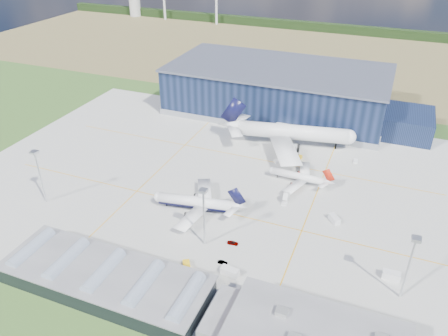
# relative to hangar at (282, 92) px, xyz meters

# --- Properties ---
(ground) EXTENTS (600.00, 600.00, 0.00)m
(ground) POSITION_rel_hangar_xyz_m (-2.81, -94.80, -11.62)
(ground) COLOR #27501E
(ground) RESTS_ON ground
(apron) EXTENTS (220.00, 160.00, 0.08)m
(apron) POSITION_rel_hangar_xyz_m (-2.81, -84.80, -11.59)
(apron) COLOR #A3A39E
(apron) RESTS_ON ground
(farmland) EXTENTS (600.00, 220.00, 0.01)m
(farmland) POSITION_rel_hangar_xyz_m (-2.81, 125.20, -11.62)
(farmland) COLOR olive
(farmland) RESTS_ON ground
(treeline) EXTENTS (600.00, 8.00, 8.00)m
(treeline) POSITION_rel_hangar_xyz_m (-2.81, 205.20, -7.62)
(treeline) COLOR black
(treeline) RESTS_ON ground
(hangar) EXTENTS (145.00, 62.00, 26.10)m
(hangar) POSITION_rel_hangar_xyz_m (0.00, 0.00, 0.00)
(hangar) COLOR black
(hangar) RESTS_ON ground
(glass_concourse) EXTENTS (78.00, 23.00, 8.60)m
(glass_concourse) POSITION_rel_hangar_xyz_m (-9.26, -154.80, -7.93)
(glass_concourse) COLOR black
(glass_concourse) RESTS_ON ground
(light_mast_west) EXTENTS (2.60, 2.60, 23.00)m
(light_mast_west) POSITION_rel_hangar_xyz_m (-62.81, -124.80, 3.82)
(light_mast_west) COLOR silver
(light_mast_west) RESTS_ON ground
(light_mast_center) EXTENTS (2.60, 2.60, 23.00)m
(light_mast_center) POSITION_rel_hangar_xyz_m (7.19, -124.80, 3.82)
(light_mast_center) COLOR silver
(light_mast_center) RESTS_ON ground
(light_mast_east) EXTENTS (2.60, 2.60, 23.00)m
(light_mast_east) POSITION_rel_hangar_xyz_m (72.19, -124.80, 3.82)
(light_mast_east) COLOR silver
(light_mast_east) RESTS_ON ground
(airliner_navy) EXTENTS (42.99, 42.32, 12.25)m
(airliner_navy) POSITION_rel_hangar_xyz_m (-4.55, -107.61, -5.49)
(airliner_navy) COLOR white
(airliner_navy) RESTS_ON ground
(airliner_red) EXTENTS (30.48, 29.88, 9.51)m
(airliner_red) POSITION_rel_hangar_xyz_m (27.71, -72.80, -6.86)
(airliner_red) COLOR white
(airliner_red) RESTS_ON ground
(airliner_widebody) EXTENTS (79.12, 77.93, 22.23)m
(airliner_widebody) POSITION_rel_hangar_xyz_m (16.79, -39.80, -0.50)
(airliner_widebody) COLOR white
(airliner_widebody) RESTS_ON ground
(gse_tug_a) EXTENTS (3.91, 4.36, 1.55)m
(gse_tug_a) POSITION_rel_hangar_xyz_m (6.27, -137.35, -10.84)
(gse_tug_a) COLOR yellow
(gse_tug_a) RESTS_ON ground
(gse_tug_b) EXTENTS (3.15, 3.61, 1.31)m
(gse_tug_b) POSITION_rel_hangar_xyz_m (10.79, -140.80, -10.96)
(gse_tug_b) COLOR yellow
(gse_tug_b) RESTS_ON ground
(gse_van_a) EXTENTS (6.19, 3.27, 2.59)m
(gse_van_a) POSITION_rel_hangar_xyz_m (20.83, -135.57, -10.32)
(gse_van_a) COLOR silver
(gse_van_a) RESTS_ON ground
(gse_cart_a) EXTENTS (2.15, 3.01, 1.24)m
(gse_cart_a) POSITION_rel_hangar_xyz_m (48.72, -45.51, -11.00)
(gse_cart_a) COLOR silver
(gse_cart_a) RESTS_ON ground
(gse_van_b) EXTENTS (5.21, 5.58, 2.41)m
(gse_van_b) POSITION_rel_hangar_xyz_m (47.13, -94.80, -10.41)
(gse_van_b) COLOR silver
(gse_van_b) RESTS_ON ground
(gse_tug_c) EXTENTS (2.48, 3.65, 1.52)m
(gse_tug_c) POSITION_rel_hangar_xyz_m (23.57, -52.42, -10.86)
(gse_tug_c) COLOR yellow
(gse_tug_c) RESTS_ON ground
(gse_cart_b) EXTENTS (3.19, 3.38, 1.22)m
(gse_cart_b) POSITION_rel_hangar_xyz_m (14.60, -59.61, -11.01)
(gse_cart_b) COLOR silver
(gse_cart_b) RESTS_ON ground
(gse_van_c) EXTENTS (5.47, 2.65, 2.62)m
(gse_van_c) POSITION_rel_hangar_xyz_m (69.01, -117.88, -10.31)
(gse_van_c) COLOR silver
(gse_van_c) RESTS_ON ground
(airstair) EXTENTS (2.02, 4.75, 3.00)m
(airstair) POSITION_rel_hangar_xyz_m (26.88, -88.54, -10.12)
(airstair) COLOR silver
(airstair) RESTS_ON ground
(car_a) EXTENTS (4.00, 1.97, 1.31)m
(car_a) POSITION_rel_hangar_xyz_m (16.39, -121.25, -10.96)
(car_a) COLOR #99999E
(car_a) RESTS_ON ground
(car_b) EXTENTS (3.33, 1.35, 1.08)m
(car_b) POSITION_rel_hangar_xyz_m (16.79, -131.69, -11.08)
(car_b) COLOR #99999E
(car_b) RESTS_ON ground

